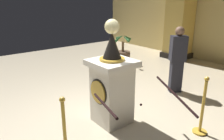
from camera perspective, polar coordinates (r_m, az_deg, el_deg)
ground_plane at (r=4.35m, az=-1.74°, el=-12.29°), size 12.81×12.81×0.00m
pedestal_clock at (r=3.94m, az=-0.05°, el=-3.71°), size 0.73×0.73×1.88m
stanchion_near at (r=3.26m, az=-11.98°, el=-17.09°), size 0.24×0.24×0.98m
stanchion_far at (r=4.05m, az=22.16°, el=-10.47°), size 0.24×0.24×1.02m
velvet_rope at (r=3.29m, az=7.53°, el=-7.47°), size 1.48×1.49×0.22m
column_left at (r=8.72m, az=17.38°, el=15.90°), size 0.95×0.95×4.01m
potted_palm_left at (r=7.65m, az=2.77°, el=3.67°), size 0.67×0.66×1.06m
bystander_guest at (r=5.45m, az=16.49°, el=2.84°), size 0.38×0.42×1.59m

